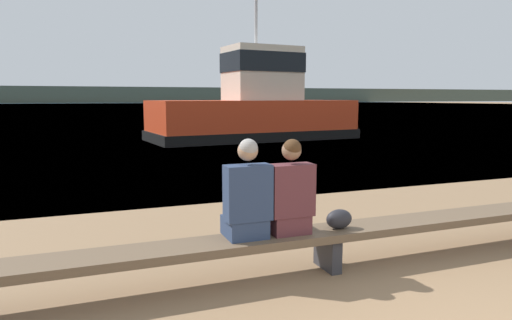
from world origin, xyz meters
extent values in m
plane|color=#426B8E|center=(0.00, 125.88, 0.00)|extent=(240.00, 240.00, 0.00)
cube|color=#424738|center=(0.00, 181.83, 2.96)|extent=(600.00, 12.00, 5.91)
cube|color=brown|center=(-0.06, 2.44, 0.40)|extent=(7.69, 0.48, 0.09)
cube|color=#2D2D33|center=(-0.06, 2.44, 0.18)|extent=(0.12, 0.41, 0.35)
cube|color=navy|center=(-0.98, 2.52, 0.54)|extent=(0.40, 0.41, 0.20)
cube|color=navy|center=(-0.98, 2.42, 0.91)|extent=(0.46, 0.22, 0.55)
sphere|color=tan|center=(-0.98, 2.42, 1.33)|extent=(0.20, 0.20, 0.20)
sphere|color=gray|center=(-0.98, 2.41, 1.36)|extent=(0.19, 0.19, 0.19)
cube|color=#56282D|center=(-0.51, 2.52, 0.54)|extent=(0.40, 0.41, 0.20)
cube|color=#56282D|center=(-0.51, 2.42, 0.91)|extent=(0.46, 0.22, 0.54)
sphere|color=#846047|center=(-0.51, 2.42, 1.31)|extent=(0.20, 0.20, 0.20)
sphere|color=#472D19|center=(-0.51, 2.41, 1.34)|extent=(0.18, 0.18, 0.18)
ellipsoid|color=#232328|center=(0.06, 2.42, 0.55)|extent=(0.30, 0.18, 0.21)
cube|color=red|center=(4.68, 17.40, 0.86)|extent=(9.26, 4.43, 1.72)
cube|color=black|center=(4.68, 17.40, 0.21)|extent=(9.46, 4.59, 0.41)
cube|color=beige|center=(5.12, 17.45, 2.90)|extent=(3.33, 2.43, 2.35)
cube|color=black|center=(5.12, 17.45, 3.37)|extent=(3.40, 2.50, 0.85)
cylinder|color=#B2B2B7|center=(4.81, 17.42, 5.21)|extent=(0.14, 0.14, 2.27)
camera|label=1|loc=(-2.47, -1.72, 1.84)|focal=32.00mm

